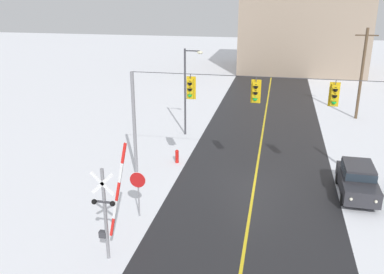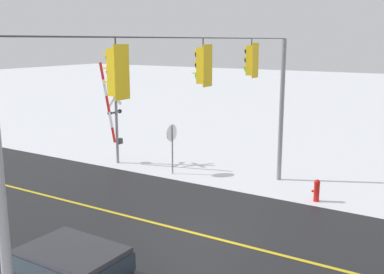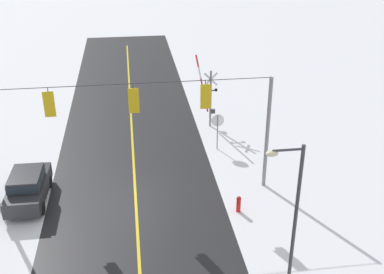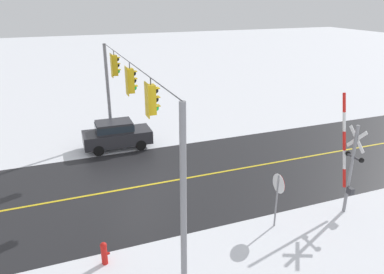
% 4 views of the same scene
% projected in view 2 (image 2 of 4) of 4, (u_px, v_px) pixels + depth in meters
% --- Properties ---
extents(ground_plane, '(160.00, 160.00, 0.00)m').
position_uv_depth(ground_plane, '(199.00, 235.00, 14.75)').
color(ground_plane, white).
extents(signal_span, '(14.20, 0.47, 6.22)m').
position_uv_depth(signal_span, '(200.00, 102.00, 13.88)').
color(signal_span, gray).
rests_on(signal_span, ground).
extents(stop_sign, '(0.80, 0.09, 2.35)m').
position_uv_depth(stop_sign, '(172.00, 138.00, 21.14)').
color(stop_sign, gray).
rests_on(stop_sign, ground).
extents(railroad_crossing, '(1.55, 0.31, 5.12)m').
position_uv_depth(railroad_crossing, '(115.00, 118.00, 22.83)').
color(railroad_crossing, gray).
rests_on(railroad_crossing, ground).
extents(fire_hydrant, '(0.24, 0.31, 0.88)m').
position_uv_depth(fire_hydrant, '(317.00, 190.00, 17.71)').
color(fire_hydrant, red).
rests_on(fire_hydrant, ground).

